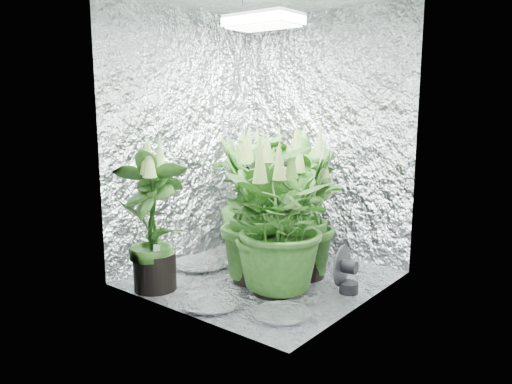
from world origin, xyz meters
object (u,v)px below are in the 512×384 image
(plant_c, at_px, (305,216))
(plant_h, at_px, (256,200))
(plant_g, at_px, (254,213))
(plant_f, at_px, (153,221))
(plant_e, at_px, (274,223))
(plant_a, at_px, (266,194))
(plant_d, at_px, (264,213))
(plant_b, at_px, (306,200))
(circulation_fan, at_px, (345,273))
(grow_lamp, at_px, (263,21))

(plant_c, height_order, plant_h, plant_h)
(plant_g, bearing_deg, plant_c, 52.01)
(plant_c, xyz_separation_m, plant_f, (-0.67, -0.86, 0.02))
(plant_e, xyz_separation_m, plant_h, (-0.54, 0.48, 0.02))
(plant_a, bearing_deg, plant_c, -27.90)
(plant_e, bearing_deg, plant_d, 135.41)
(plant_b, height_order, circulation_fan, plant_b)
(circulation_fan, bearing_deg, plant_a, 150.37)
(plant_d, height_order, plant_e, plant_e)
(plant_b, height_order, plant_g, plant_b)
(plant_f, relative_size, plant_g, 0.96)
(plant_h, bearing_deg, plant_g, -52.90)
(plant_f, bearing_deg, plant_d, 66.21)
(plant_b, relative_size, plant_f, 1.06)
(plant_d, xyz_separation_m, plant_f, (-0.35, -0.79, 0.04))
(grow_lamp, relative_size, plant_e, 0.48)
(grow_lamp, height_order, plant_e, grow_lamp)
(plant_f, height_order, circulation_fan, plant_f)
(plant_e, relative_size, circulation_fan, 3.15)
(circulation_fan, bearing_deg, plant_f, -151.31)
(plant_e, bearing_deg, plant_b, 104.88)
(plant_c, distance_m, plant_d, 0.33)
(plant_e, bearing_deg, circulation_fan, 39.74)
(plant_f, bearing_deg, circulation_fan, 36.00)
(plant_f, bearing_deg, plant_h, 81.06)
(grow_lamp, relative_size, plant_h, 0.45)
(plant_f, relative_size, plant_h, 0.97)
(plant_c, xyz_separation_m, plant_h, (-0.53, 0.08, 0.04))
(plant_a, height_order, circulation_fan, plant_a)
(grow_lamp, relative_size, plant_c, 0.49)
(plant_g, bearing_deg, plant_h, 127.10)
(plant_c, height_order, plant_d, plant_c)
(grow_lamp, distance_m, plant_d, 1.39)
(grow_lamp, bearing_deg, plant_h, 135.71)
(plant_f, distance_m, plant_g, 0.70)
(plant_a, bearing_deg, plant_f, -92.74)
(plant_f, xyz_separation_m, plant_h, (0.15, 0.93, 0.02))
(plant_a, relative_size, plant_h, 0.98)
(plant_a, xyz_separation_m, plant_d, (0.29, -0.39, -0.06))
(plant_h, height_order, circulation_fan, plant_h)
(plant_d, bearing_deg, circulation_fan, -1.52)
(grow_lamp, distance_m, circulation_fan, 1.80)
(plant_d, bearing_deg, plant_c, 11.74)
(plant_d, relative_size, plant_g, 0.88)
(grow_lamp, xyz_separation_m, plant_g, (-0.01, -0.09, -1.32))
(grow_lamp, height_order, plant_b, grow_lamp)
(plant_g, relative_size, circulation_fan, 3.37)
(plant_c, relative_size, plant_e, 0.98)
(plant_a, xyz_separation_m, plant_c, (0.62, -0.33, -0.04))
(plant_b, relative_size, plant_d, 1.16)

